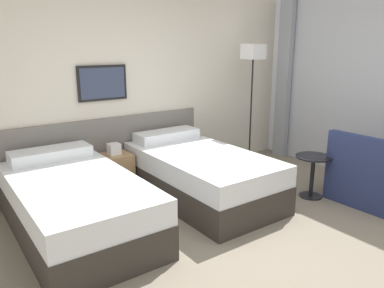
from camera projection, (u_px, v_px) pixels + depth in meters
name	position (u px, v px, depth m)	size (l,w,h in m)	color
ground_plane	(258.00, 242.00, 3.60)	(16.00, 16.00, 0.00)	slate
wall_headboard	(138.00, 86.00, 5.04)	(10.00, 0.10, 2.70)	beige
bed_near_door	(76.00, 205.00, 3.73)	(1.10, 2.02, 0.71)	#332D28
bed_near_window	(200.00, 174.00, 4.60)	(1.10, 2.02, 0.71)	#332D28
nightstand	(115.00, 172.00, 4.78)	(0.39, 0.37, 0.64)	#9E7A51
floor_lamp	(253.00, 62.00, 5.51)	(0.27, 0.27, 1.85)	black
side_table	(313.00, 168.00, 4.59)	(0.43, 0.43, 0.53)	black
armchair	(372.00, 180.00, 4.50)	(0.85, 0.84, 0.86)	navy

